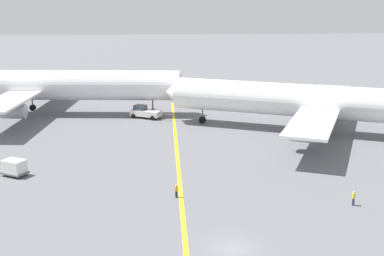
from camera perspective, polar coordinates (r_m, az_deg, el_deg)
ground_plane at (r=50.05m, az=4.60°, el=-13.07°), size 600.00×600.00×0.00m
taxiway_stripe at (r=58.70m, az=-1.11°, el=-8.78°), size 1.65×120.00×0.01m
airliner_at_gate_left at (r=107.99m, az=-16.28°, el=4.54°), size 60.23×45.01×17.80m
airliner_being_pushed at (r=91.87m, az=12.92°, el=2.85°), size 51.13×43.86×16.27m
pushback_tug at (r=101.73m, az=-5.20°, el=1.75°), size 8.67×5.44×2.78m
gse_container_dolly_flat at (r=72.34m, az=-19.03°, el=-4.11°), size 3.87×3.51×2.15m
ground_crew_wing_walker_right at (r=61.25m, az=-1.74°, el=-6.93°), size 0.49×0.36×1.62m
ground_crew_ramp_agent_by_cones at (r=61.73m, az=17.41°, el=-7.39°), size 0.36×0.50×1.69m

